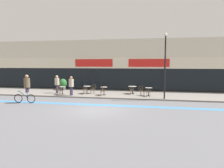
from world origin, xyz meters
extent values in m
plane|color=#5B5B60|center=(0.00, 0.00, 0.00)|extent=(120.00, 120.00, 0.00)
cube|color=slate|center=(0.00, 7.25, 0.06)|extent=(40.00, 5.50, 0.12)
cube|color=beige|center=(0.00, 12.00, 2.85)|extent=(40.00, 4.00, 5.71)
cube|color=black|center=(0.00, 10.03, 1.32)|extent=(38.80, 0.10, 2.40)
cube|color=beige|center=(0.00, 10.05, 3.12)|extent=(39.20, 0.14, 1.20)
cube|color=red|center=(-3.06, 9.98, 3.12)|extent=(4.34, 0.08, 0.84)
cube|color=red|center=(3.06, 9.98, 3.12)|extent=(4.34, 0.08, 0.84)
cube|color=#3D7AB7|center=(0.00, 1.70, 0.00)|extent=(36.00, 0.70, 0.01)
cylinder|color=black|center=(-4.94, 5.70, 0.13)|extent=(0.34, 0.34, 0.02)
cylinder|color=black|center=(-4.94, 5.70, 0.47)|extent=(0.07, 0.07, 0.70)
cylinder|color=#ADA8A3|center=(-4.94, 5.70, 0.83)|extent=(0.62, 0.62, 0.02)
cylinder|color=black|center=(-2.78, 6.70, 0.13)|extent=(0.41, 0.41, 0.02)
cylinder|color=black|center=(-2.78, 6.70, 0.47)|extent=(0.07, 0.07, 0.70)
cylinder|color=#ADA8A3|center=(-2.78, 6.70, 0.83)|extent=(0.75, 0.75, 0.02)
cylinder|color=black|center=(-0.90, 6.01, 0.13)|extent=(0.35, 0.35, 0.02)
cylinder|color=black|center=(-0.90, 6.01, 0.48)|extent=(0.07, 0.07, 0.73)
cylinder|color=#ADA8A3|center=(-0.90, 6.01, 0.86)|extent=(0.64, 0.64, 0.02)
cylinder|color=black|center=(1.61, 7.39, 0.13)|extent=(0.44, 0.44, 0.02)
cylinder|color=black|center=(1.61, 7.39, 0.47)|extent=(0.07, 0.07, 0.70)
cylinder|color=#ADA8A3|center=(1.61, 7.39, 0.83)|extent=(0.80, 0.80, 0.02)
cylinder|color=black|center=(3.21, 6.25, 0.13)|extent=(0.35, 0.35, 0.02)
cylinder|color=black|center=(3.21, 6.25, 0.48)|extent=(0.07, 0.07, 0.73)
cylinder|color=#ADA8A3|center=(3.21, 6.25, 0.86)|extent=(0.63, 0.63, 0.02)
cylinder|color=#4C3823|center=(-4.94, 5.15, 0.56)|extent=(0.45, 0.45, 0.03)
cylinder|color=#4C3823|center=(-5.06, 5.30, 0.33)|extent=(0.03, 0.03, 0.42)
cylinder|color=#4C3823|center=(-4.79, 5.27, 0.33)|extent=(0.03, 0.03, 0.42)
cylinder|color=#4C3823|center=(-5.10, 5.02, 0.33)|extent=(0.03, 0.03, 0.42)
cylinder|color=#4C3823|center=(-4.82, 4.99, 0.33)|extent=(0.03, 0.03, 0.42)
torus|color=#4C3823|center=(-4.96, 4.98, 0.82)|extent=(0.08, 0.41, 0.41)
cylinder|color=#4C3823|center=(-5.13, 5.00, 0.68)|extent=(0.03, 0.03, 0.23)
cylinder|color=#4C3823|center=(-4.79, 4.96, 0.68)|extent=(0.03, 0.03, 0.23)
cylinder|color=#4C3823|center=(-2.78, 6.15, 0.56)|extent=(0.40, 0.40, 0.03)
cylinder|color=#4C3823|center=(-2.92, 6.29, 0.33)|extent=(0.03, 0.03, 0.42)
cylinder|color=#4C3823|center=(-2.64, 6.29, 0.33)|extent=(0.03, 0.03, 0.42)
cylinder|color=#4C3823|center=(-2.93, 6.01, 0.33)|extent=(0.03, 0.03, 0.42)
cylinder|color=#4C3823|center=(-2.65, 6.01, 0.33)|extent=(0.03, 0.03, 0.42)
torus|color=#4C3823|center=(-2.79, 5.98, 0.82)|extent=(0.03, 0.41, 0.41)
cylinder|color=#4C3823|center=(-2.96, 5.98, 0.68)|extent=(0.03, 0.03, 0.23)
cylinder|color=#4C3823|center=(-2.62, 5.98, 0.68)|extent=(0.03, 0.03, 0.23)
cylinder|color=#4C3823|center=(-2.23, 6.70, 0.56)|extent=(0.43, 0.43, 0.03)
cylinder|color=#4C3823|center=(-2.39, 6.57, 0.33)|extent=(0.03, 0.03, 0.42)
cylinder|color=#4C3823|center=(-2.36, 6.85, 0.33)|extent=(0.03, 0.03, 0.42)
cylinder|color=#4C3823|center=(-2.11, 6.55, 0.33)|extent=(0.03, 0.03, 0.42)
cylinder|color=#4C3823|center=(-2.08, 6.83, 0.33)|extent=(0.03, 0.03, 0.42)
torus|color=#4C3823|center=(-2.06, 6.68, 0.82)|extent=(0.41, 0.07, 0.41)
cylinder|color=#4C3823|center=(-2.08, 6.51, 0.68)|extent=(0.03, 0.03, 0.23)
cylinder|color=#4C3823|center=(-2.05, 6.85, 0.68)|extent=(0.03, 0.03, 0.23)
cylinder|color=#4C3823|center=(-0.90, 5.46, 0.56)|extent=(0.45, 0.45, 0.03)
cylinder|color=#4C3823|center=(-1.06, 5.58, 0.33)|extent=(0.03, 0.03, 0.42)
cylinder|color=#4C3823|center=(-0.79, 5.62, 0.33)|extent=(0.03, 0.03, 0.42)
cylinder|color=#4C3823|center=(-1.02, 5.30, 0.33)|extent=(0.03, 0.03, 0.42)
cylinder|color=#4C3823|center=(-0.75, 5.35, 0.33)|extent=(0.03, 0.03, 0.42)
torus|color=#4C3823|center=(-0.88, 5.30, 0.82)|extent=(0.09, 0.41, 0.41)
cylinder|color=#4C3823|center=(-1.05, 5.27, 0.68)|extent=(0.03, 0.03, 0.23)
cylinder|color=#4C3823|center=(-0.71, 5.32, 0.68)|extent=(0.03, 0.03, 0.23)
cylinder|color=#4C3823|center=(1.61, 6.84, 0.56)|extent=(0.44, 0.44, 0.03)
cylinder|color=#4C3823|center=(1.46, 6.96, 0.33)|extent=(0.03, 0.03, 0.42)
cylinder|color=#4C3823|center=(1.74, 6.99, 0.33)|extent=(0.03, 0.03, 0.42)
cylinder|color=#4C3823|center=(1.49, 6.68, 0.33)|extent=(0.03, 0.03, 0.42)
cylinder|color=#4C3823|center=(1.76, 6.71, 0.33)|extent=(0.03, 0.03, 0.42)
torus|color=#4C3823|center=(1.63, 6.67, 0.82)|extent=(0.07, 0.41, 0.41)
cylinder|color=#4C3823|center=(1.46, 6.65, 0.68)|extent=(0.03, 0.03, 0.23)
cylinder|color=#4C3823|center=(1.80, 6.68, 0.68)|extent=(0.03, 0.03, 0.23)
cylinder|color=#4C3823|center=(3.21, 5.70, 0.56)|extent=(0.41, 0.41, 0.03)
cylinder|color=#4C3823|center=(3.07, 5.83, 0.33)|extent=(0.03, 0.03, 0.42)
cylinder|color=#4C3823|center=(3.35, 5.84, 0.33)|extent=(0.03, 0.03, 0.42)
cylinder|color=#4C3823|center=(3.08, 5.55, 0.33)|extent=(0.03, 0.03, 0.42)
cylinder|color=#4C3823|center=(3.36, 5.56, 0.33)|extent=(0.03, 0.03, 0.42)
torus|color=#4C3823|center=(3.22, 5.53, 0.82)|extent=(0.04, 0.41, 0.41)
cylinder|color=#4C3823|center=(3.05, 5.52, 0.68)|extent=(0.03, 0.03, 0.23)
cylinder|color=#4C3823|center=(3.39, 5.53, 0.68)|extent=(0.03, 0.03, 0.23)
cylinder|color=#4C3823|center=(2.66, 6.25, 0.56)|extent=(0.43, 0.43, 0.03)
cylinder|color=#4C3823|center=(2.82, 6.38, 0.33)|extent=(0.03, 0.03, 0.42)
cylinder|color=#4C3823|center=(2.79, 6.10, 0.33)|extent=(0.03, 0.03, 0.42)
cylinder|color=#4C3823|center=(2.54, 6.40, 0.33)|extent=(0.03, 0.03, 0.42)
cylinder|color=#4C3823|center=(2.51, 6.12, 0.33)|extent=(0.03, 0.03, 0.42)
torus|color=#4C3823|center=(2.50, 6.26, 0.82)|extent=(0.41, 0.06, 0.41)
cylinder|color=#4C3823|center=(2.51, 6.43, 0.68)|extent=(0.03, 0.03, 0.23)
cylinder|color=#4C3823|center=(2.48, 6.09, 0.68)|extent=(0.03, 0.03, 0.23)
cylinder|color=#4C4C51|center=(-6.26, 8.80, 0.32)|extent=(0.52, 0.52, 0.39)
ellipsoid|color=#28662D|center=(-6.26, 8.80, 0.87)|extent=(0.84, 0.84, 1.00)
cylinder|color=black|center=(4.57, 4.82, 2.72)|extent=(0.12, 0.12, 5.20)
sphere|color=beige|center=(4.57, 4.82, 5.40)|extent=(0.26, 0.26, 0.26)
torus|color=black|center=(-6.68, 1.35, 0.34)|extent=(0.69, 0.10, 0.69)
torus|color=black|center=(-5.62, 1.42, 0.34)|extent=(0.69, 0.10, 0.69)
cylinder|color=#23519E|center=(-6.20, 1.38, 0.63)|extent=(0.82, 0.10, 0.62)
cylinder|color=#23519E|center=(-5.91, 1.40, 0.58)|extent=(0.04, 0.04, 0.48)
cylinder|color=#23519E|center=(-6.62, 1.36, 0.93)|extent=(0.06, 0.48, 0.03)
cylinder|color=#382D47|center=(-5.91, 1.31, 1.02)|extent=(0.17, 0.17, 0.39)
cylinder|color=#382D47|center=(-5.92, 1.49, 1.02)|extent=(0.17, 0.17, 0.39)
cylinder|color=brown|center=(-5.91, 1.40, 1.58)|extent=(0.50, 0.50, 0.72)
sphere|color=#9E7051|center=(-5.91, 1.40, 2.07)|extent=(0.27, 0.27, 0.27)
cylinder|color=#382D47|center=(-5.81, 6.46, 0.52)|extent=(0.16, 0.16, 0.80)
cylinder|color=#382D47|center=(-5.81, 6.29, 0.52)|extent=(0.16, 0.16, 0.80)
cylinder|color=#B2A38E|center=(-5.81, 6.37, 1.27)|extent=(0.46, 0.46, 0.70)
sphere|color=tan|center=(-5.81, 6.37, 1.75)|extent=(0.26, 0.26, 0.26)
cylinder|color=#382D47|center=(-3.82, 5.05, 0.52)|extent=(0.20, 0.20, 0.81)
cylinder|color=#382D47|center=(-3.77, 5.21, 0.52)|extent=(0.20, 0.20, 0.81)
cylinder|color=#B2A38E|center=(-3.80, 5.13, 1.28)|extent=(0.57, 0.57, 0.70)
sphere|color=#9E7051|center=(-3.80, 5.13, 1.76)|extent=(0.26, 0.26, 0.26)
camera|label=1|loc=(3.90, -13.72, 3.07)|focal=35.00mm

